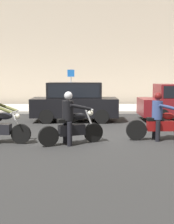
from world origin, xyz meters
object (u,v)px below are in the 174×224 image
motorcycle_with_rider_black_leather (71,123)px  motorcycle_with_rider_denim_blue (160,121)px  street_sign_post (71,84)px  parked_hatchback_black (75,101)px

motorcycle_with_rider_black_leather → motorcycle_with_rider_denim_blue: size_ratio=0.87×
street_sign_post → parked_hatchback_black: bearing=-85.2°
motorcycle_with_rider_denim_blue → street_sign_post: size_ratio=0.93×
motorcycle_with_rider_black_leather → street_sign_post: (-0.47, 9.41, 0.94)m
motorcycle_with_rider_black_leather → parked_hatchback_black: 4.65m
motorcycle_with_rider_black_leather → motorcycle_with_rider_denim_blue: bearing=11.4°
motorcycle_with_rider_black_leather → street_sign_post: bearing=92.9°
motorcycle_with_rider_black_leather → street_sign_post: 9.47m
motorcycle_with_rider_black_leather → street_sign_post: size_ratio=0.82×
motorcycle_with_rider_denim_blue → street_sign_post: bearing=110.7°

